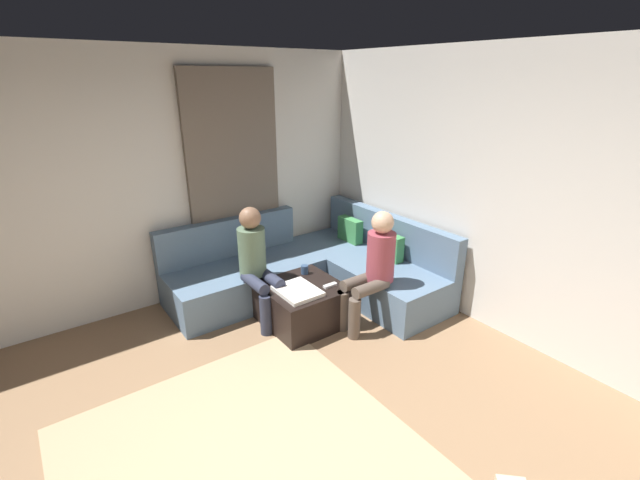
{
  "coord_description": "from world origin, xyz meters",
  "views": [
    {
      "loc": [
        1.63,
        -0.75,
        2.41
      ],
      "look_at": [
        -1.63,
        1.63,
        0.85
      ],
      "focal_mm": 23.99,
      "sensor_mm": 36.0,
      "label": 1
    }
  ],
  "objects_px": {
    "sectional_couch": "(314,270)",
    "person_on_couch_back": "(373,266)",
    "ottoman": "(302,304)",
    "coffee_mug": "(305,270)",
    "person_on_couch_side": "(257,261)",
    "game_remote": "(330,285)"
  },
  "relations": [
    {
      "from": "sectional_couch",
      "to": "person_on_couch_back",
      "type": "relative_size",
      "value": 2.12
    },
    {
      "from": "ottoman",
      "to": "coffee_mug",
      "type": "height_order",
      "value": "coffee_mug"
    },
    {
      "from": "sectional_couch",
      "to": "coffee_mug",
      "type": "height_order",
      "value": "sectional_couch"
    },
    {
      "from": "coffee_mug",
      "to": "person_on_couch_side",
      "type": "relative_size",
      "value": 0.08
    },
    {
      "from": "coffee_mug",
      "to": "person_on_couch_back",
      "type": "distance_m",
      "value": 0.78
    },
    {
      "from": "ottoman",
      "to": "coffee_mug",
      "type": "bearing_deg",
      "value": 140.71
    },
    {
      "from": "game_remote",
      "to": "person_on_couch_back",
      "type": "relative_size",
      "value": 0.12
    },
    {
      "from": "ottoman",
      "to": "sectional_couch",
      "type": "bearing_deg",
      "value": 134.3
    },
    {
      "from": "sectional_couch",
      "to": "person_on_couch_back",
      "type": "distance_m",
      "value": 1.0
    },
    {
      "from": "ottoman",
      "to": "coffee_mug",
      "type": "xyz_separation_m",
      "value": [
        -0.22,
        0.18,
        0.26
      ]
    },
    {
      "from": "person_on_couch_back",
      "to": "game_remote",
      "type": "bearing_deg",
      "value": 51.57
    },
    {
      "from": "sectional_couch",
      "to": "person_on_couch_back",
      "type": "xyz_separation_m",
      "value": [
        0.93,
        0.06,
        0.38
      ]
    },
    {
      "from": "person_on_couch_back",
      "to": "ottoman",
      "type": "bearing_deg",
      "value": 51.22
    },
    {
      "from": "person_on_couch_back",
      "to": "person_on_couch_side",
      "type": "relative_size",
      "value": 1.0
    },
    {
      "from": "sectional_couch",
      "to": "person_on_couch_side",
      "type": "distance_m",
      "value": 0.91
    },
    {
      "from": "sectional_couch",
      "to": "ottoman",
      "type": "bearing_deg",
      "value": -45.7
    },
    {
      "from": "sectional_couch",
      "to": "person_on_couch_back",
      "type": "bearing_deg",
      "value": 3.4
    },
    {
      "from": "person_on_couch_back",
      "to": "person_on_couch_side",
      "type": "xyz_separation_m",
      "value": [
        -0.78,
        -0.87,
        0.0
      ]
    },
    {
      "from": "coffee_mug",
      "to": "game_remote",
      "type": "bearing_deg",
      "value": 5.71
    },
    {
      "from": "sectional_couch",
      "to": "ottoman",
      "type": "height_order",
      "value": "sectional_couch"
    },
    {
      "from": "game_remote",
      "to": "person_on_couch_side",
      "type": "relative_size",
      "value": 0.12
    },
    {
      "from": "ottoman",
      "to": "person_on_couch_side",
      "type": "height_order",
      "value": "person_on_couch_side"
    }
  ]
}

